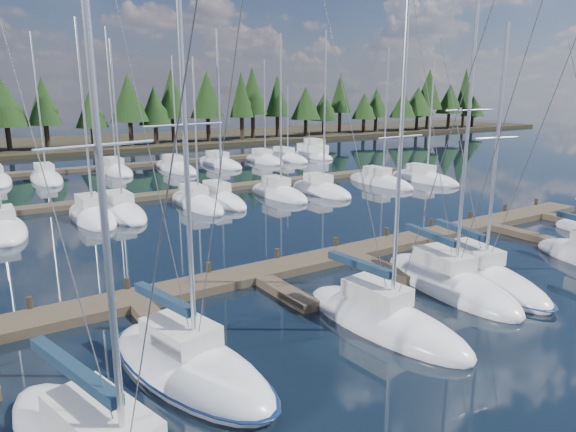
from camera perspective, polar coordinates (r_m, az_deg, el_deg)
ground at (r=38.77m, az=-4.84°, el=0.11°), size 260.00×260.00×0.00m
far_shore at (r=95.29m, az=-22.52°, el=7.39°), size 220.00×30.00×0.60m
main_dock at (r=28.64m, az=7.37°, el=-4.47°), size 44.00×6.13×0.90m
back_docks at (r=56.42m, az=-14.43°, el=4.22°), size 50.00×21.80×0.40m
front_sailboat_1 at (r=17.94m, az=-10.99°, el=-15.92°), size 4.77×8.61×14.79m
front_sailboat_2 at (r=21.01m, az=10.48°, el=-11.26°), size 3.34×8.30×13.63m
front_sailboat_3 at (r=25.60m, az=17.35°, el=-7.02°), size 4.15×8.90×15.06m
front_sailboat_4 at (r=26.99m, az=20.27°, el=-6.22°), size 4.57×9.43×12.78m
back_sailboat_rows at (r=52.27m, az=-12.27°, el=3.68°), size 46.08×32.49×16.62m
motor_yacht_right at (r=73.00m, az=2.75°, el=6.92°), size 2.96×8.65×4.31m
tree_line at (r=85.06m, az=-22.32°, el=11.60°), size 184.26×11.62×13.87m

